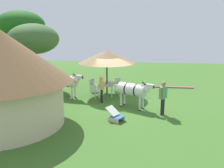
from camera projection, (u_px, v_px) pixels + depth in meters
name	position (u px, v px, depth m)	size (l,w,h in m)	color
ground_plane	(115.00, 103.00, 13.88)	(36.00, 36.00, 0.00)	#406E29
thatched_hut	(3.00, 75.00, 10.20)	(6.02, 6.02, 4.29)	beige
shade_umbrella	(107.00, 57.00, 15.13)	(3.65, 3.65, 2.95)	brown
patio_dining_table	(107.00, 85.00, 15.56)	(1.47, 1.03, 0.74)	silver
patio_chair_near_hut	(94.00, 91.00, 14.62)	(0.58, 0.59, 0.90)	white
patio_chair_east_end	(124.00, 89.00, 15.04)	(0.55, 0.54, 0.90)	silver
patio_chair_west_end	(117.00, 83.00, 16.62)	(0.56, 0.57, 0.90)	silver
patio_chair_near_lawn	(93.00, 84.00, 16.34)	(0.59, 0.58, 0.90)	silver
guest_beside_umbrella	(102.00, 86.00, 13.76)	(0.57, 0.34, 1.66)	black
standing_watcher	(163.00, 95.00, 11.74)	(0.54, 0.43, 1.73)	#202129
striped_lounge_chair	(115.00, 115.00, 11.16)	(0.85, 0.96, 0.64)	#2E68B5
zebra_nearest_camera	(66.00, 81.00, 14.75)	(0.96, 2.14, 1.59)	silver
zebra_by_umbrella	(133.00, 90.00, 12.80)	(1.29, 2.04, 1.56)	silver
acacia_tree_left_background	(34.00, 39.00, 16.78)	(3.60, 3.60, 4.67)	brown
acacia_tree_far_lawn	(21.00, 25.00, 19.17)	(3.90, 3.90, 5.76)	brown
brick_patio_kerb	(174.00, 87.00, 17.54)	(2.80, 0.36, 0.08)	#9E4B52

